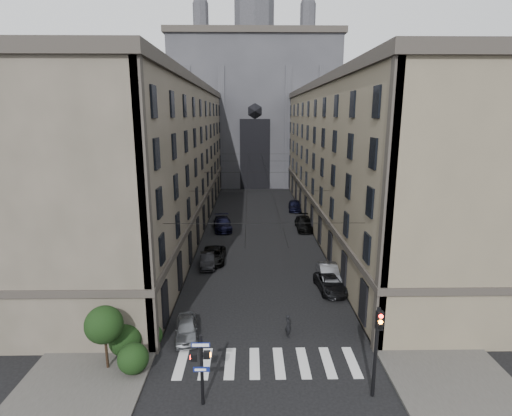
{
  "coord_description": "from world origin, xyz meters",
  "views": [
    {
      "loc": [
        -0.98,
        -16.6,
        14.83
      ],
      "look_at": [
        -0.57,
        10.75,
        8.41
      ],
      "focal_mm": 28.0,
      "sensor_mm": 36.0,
      "label": 1
    }
  ],
  "objects_px": {
    "car_right_far": "(295,205)",
    "pedestrian": "(288,326)",
    "pedestrian_signal_left": "(201,365)",
    "car_left_far": "(223,224)",
    "traffic_light_right": "(377,342)",
    "car_right_near": "(328,274)",
    "car_left_midfar": "(214,255)",
    "car_right_midnear": "(331,284)",
    "car_left_near": "(186,328)",
    "car_left_midnear": "(207,260)",
    "gothic_tower": "(254,101)",
    "car_right_midfar": "(305,223)"
  },
  "relations": [
    {
      "from": "traffic_light_right",
      "to": "pedestrian",
      "type": "xyz_separation_m",
      "value": [
        -4.03,
        6.08,
        -2.48
      ]
    },
    {
      "from": "traffic_light_right",
      "to": "car_left_midnear",
      "type": "bearing_deg",
      "value": 119.66
    },
    {
      "from": "car_left_midnear",
      "to": "pedestrian",
      "type": "bearing_deg",
      "value": -68.26
    },
    {
      "from": "traffic_light_right",
      "to": "car_right_near",
      "type": "distance_m",
      "value": 15.39
    },
    {
      "from": "pedestrian_signal_left",
      "to": "car_left_far",
      "type": "distance_m",
      "value": 32.77
    },
    {
      "from": "car_left_midfar",
      "to": "traffic_light_right",
      "type": "bearing_deg",
      "value": -63.52
    },
    {
      "from": "car_right_near",
      "to": "car_right_far",
      "type": "bearing_deg",
      "value": 91.35
    },
    {
      "from": "pedestrian_signal_left",
      "to": "car_right_near",
      "type": "distance_m",
      "value": 18.39
    },
    {
      "from": "gothic_tower",
      "to": "car_right_far",
      "type": "xyz_separation_m",
      "value": [
        6.07,
        -30.11,
        -16.98
      ]
    },
    {
      "from": "car_right_near",
      "to": "pedestrian_signal_left",
      "type": "bearing_deg",
      "value": -120.33
    },
    {
      "from": "car_left_midnear",
      "to": "car_right_far",
      "type": "relative_size",
      "value": 0.83
    },
    {
      "from": "pedestrian_signal_left",
      "to": "car_left_near",
      "type": "bearing_deg",
      "value": 105.77
    },
    {
      "from": "car_left_near",
      "to": "car_left_midfar",
      "type": "distance_m",
      "value": 14.41
    },
    {
      "from": "car_left_near",
      "to": "car_right_midnear",
      "type": "distance_m",
      "value": 13.34
    },
    {
      "from": "car_left_near",
      "to": "car_right_far",
      "type": "bearing_deg",
      "value": 64.89
    },
    {
      "from": "pedestrian_signal_left",
      "to": "car_left_midfar",
      "type": "height_order",
      "value": "pedestrian_signal_left"
    },
    {
      "from": "car_left_far",
      "to": "car_right_midnear",
      "type": "bearing_deg",
      "value": -68.46
    },
    {
      "from": "traffic_light_right",
      "to": "car_right_midfar",
      "type": "relative_size",
      "value": 0.94
    },
    {
      "from": "car_right_midnear",
      "to": "car_right_far",
      "type": "height_order",
      "value": "car_right_far"
    },
    {
      "from": "gothic_tower",
      "to": "car_left_midnear",
      "type": "distance_m",
      "value": 56.83
    },
    {
      "from": "car_left_near",
      "to": "car_right_near",
      "type": "height_order",
      "value": "car_right_near"
    },
    {
      "from": "car_left_far",
      "to": "pedestrian_signal_left",
      "type": "bearing_deg",
      "value": -95.46
    },
    {
      "from": "car_left_midnear",
      "to": "pedestrian",
      "type": "distance_m",
      "value": 14.73
    },
    {
      "from": "car_left_near",
      "to": "car_right_midnear",
      "type": "xyz_separation_m",
      "value": [
        11.26,
        7.16,
        -0.0
      ]
    },
    {
      "from": "car_left_midnear",
      "to": "car_left_midfar",
      "type": "height_order",
      "value": "car_left_midfar"
    },
    {
      "from": "car_right_far",
      "to": "pedestrian",
      "type": "height_order",
      "value": "car_right_far"
    },
    {
      "from": "car_right_near",
      "to": "car_right_far",
      "type": "distance_m",
      "value": 27.74
    },
    {
      "from": "car_right_midnear",
      "to": "pedestrian",
      "type": "xyz_separation_m",
      "value": [
        -4.33,
        -7.16,
        0.16
      ]
    },
    {
      "from": "car_left_midfar",
      "to": "car_left_far",
      "type": "distance_m",
      "value": 11.81
    },
    {
      "from": "traffic_light_right",
      "to": "car_right_far",
      "type": "distance_m",
      "value": 43.0
    },
    {
      "from": "car_right_midfar",
      "to": "gothic_tower",
      "type": "bearing_deg",
      "value": 98.44
    },
    {
      "from": "car_right_far",
      "to": "traffic_light_right",
      "type": "bearing_deg",
      "value": -86.36
    },
    {
      "from": "car_right_far",
      "to": "pedestrian",
      "type": "xyz_separation_m",
      "value": [
        -4.5,
        -36.84,
        -0.02
      ]
    },
    {
      "from": "pedestrian_signal_left",
      "to": "car_left_far",
      "type": "height_order",
      "value": "pedestrian_signal_left"
    },
    {
      "from": "gothic_tower",
      "to": "car_left_midnear",
      "type": "height_order",
      "value": "gothic_tower"
    },
    {
      "from": "pedestrian_signal_left",
      "to": "car_right_midfar",
      "type": "height_order",
      "value": "pedestrian_signal_left"
    },
    {
      "from": "car_right_near",
      "to": "car_right_far",
      "type": "relative_size",
      "value": 0.98
    },
    {
      "from": "car_right_far",
      "to": "pedestrian",
      "type": "distance_m",
      "value": 37.12
    },
    {
      "from": "pedestrian_signal_left",
      "to": "traffic_light_right",
      "type": "bearing_deg",
      "value": 2.64
    },
    {
      "from": "car_right_near",
      "to": "car_left_far",
      "type": "bearing_deg",
      "value": 123.41
    },
    {
      "from": "pedestrian",
      "to": "car_right_far",
      "type": "bearing_deg",
      "value": -24.8
    },
    {
      "from": "car_right_midfar",
      "to": "car_right_far",
      "type": "height_order",
      "value": "car_right_far"
    },
    {
      "from": "car_left_far",
      "to": "car_right_near",
      "type": "relative_size",
      "value": 1.16
    },
    {
      "from": "car_left_far",
      "to": "pedestrian",
      "type": "distance_m",
      "value": 26.94
    },
    {
      "from": "car_left_near",
      "to": "car_right_midfar",
      "type": "distance_m",
      "value": 28.6
    },
    {
      "from": "pedestrian_signal_left",
      "to": "car_left_midnear",
      "type": "xyz_separation_m",
      "value": [
        -1.77,
        19.53,
        -1.66
      ]
    },
    {
      "from": "pedestrian_signal_left",
      "to": "car_left_midnear",
      "type": "distance_m",
      "value": 19.68
    },
    {
      "from": "car_right_far",
      "to": "car_left_near",
      "type": "bearing_deg",
      "value": -102.95
    },
    {
      "from": "car_left_midnear",
      "to": "car_right_midnear",
      "type": "bearing_deg",
      "value": -33.69
    },
    {
      "from": "car_left_midnear",
      "to": "car_right_far",
      "type": "xyz_separation_m",
      "value": [
        11.36,
        23.81,
        0.16
      ]
    }
  ]
}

